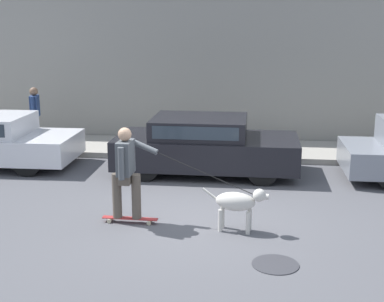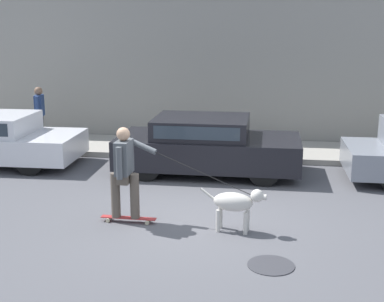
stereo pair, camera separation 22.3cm
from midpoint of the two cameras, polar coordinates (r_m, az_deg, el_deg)
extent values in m
plane|color=#545459|center=(9.34, -1.36, -7.15)|extent=(36.00, 36.00, 0.00)
cube|color=gray|center=(14.90, 2.09, 8.60)|extent=(32.00, 0.30, 4.03)
cube|color=#A39E93|center=(14.01, 1.59, 0.22)|extent=(30.00, 2.09, 0.14)
cylinder|color=black|center=(13.69, -15.17, 0.55)|extent=(0.66, 0.21, 0.66)
cylinder|color=black|center=(12.31, -17.70, -1.07)|extent=(0.66, 0.21, 0.66)
cylinder|color=black|center=(12.68, 7.05, -0.11)|extent=(0.65, 0.20, 0.65)
cylinder|color=black|center=(11.14, 6.98, -2.04)|extent=(0.65, 0.20, 0.65)
cylinder|color=black|center=(12.93, -4.08, 0.22)|extent=(0.65, 0.20, 0.65)
cylinder|color=black|center=(11.42, -5.65, -1.62)|extent=(0.65, 0.20, 0.65)
cube|color=black|center=(11.93, 1.04, 0.05)|extent=(4.03, 1.85, 0.64)
cube|color=black|center=(11.83, 0.28, 2.60)|extent=(2.06, 1.66, 0.43)
cube|color=#28333D|center=(11.02, -0.25, 1.90)|extent=(1.81, 0.02, 0.28)
cylinder|color=black|center=(12.92, 18.51, -0.53)|extent=(0.63, 0.21, 0.63)
cylinder|color=beige|center=(8.79, 5.43, -7.28)|extent=(0.07, 0.07, 0.37)
cylinder|color=beige|center=(8.63, 5.24, -7.67)|extent=(0.07, 0.07, 0.37)
cylinder|color=beige|center=(8.87, 2.54, -7.04)|extent=(0.07, 0.07, 0.37)
cylinder|color=beige|center=(8.71, 2.29, -7.42)|extent=(0.07, 0.07, 0.37)
ellipsoid|color=beige|center=(8.64, 3.90, -5.40)|extent=(0.68, 0.39, 0.31)
sphere|color=beige|center=(8.54, 6.46, -4.71)|extent=(0.21, 0.21, 0.21)
cylinder|color=beige|center=(8.53, 7.07, -4.86)|extent=(0.13, 0.11, 0.09)
cylinder|color=beige|center=(8.70, 1.17, -4.60)|extent=(0.26, 0.08, 0.20)
cylinder|color=beige|center=(9.18, -5.12, -7.35)|extent=(0.07, 0.03, 0.07)
cylinder|color=beige|center=(9.04, -5.34, -7.69)|extent=(0.07, 0.03, 0.07)
cylinder|color=beige|center=(9.35, -9.24, -7.07)|extent=(0.07, 0.03, 0.07)
cylinder|color=beige|center=(9.22, -9.52, -7.40)|extent=(0.07, 0.03, 0.07)
cube|color=#A82D2D|center=(9.18, -7.33, -7.13)|extent=(0.95, 0.14, 0.02)
cylinder|color=brown|center=(9.02, -6.67, -4.85)|extent=(0.16, 0.16, 0.77)
cylinder|color=brown|center=(9.11, -8.71, -4.73)|extent=(0.16, 0.16, 0.77)
cube|color=brown|center=(8.97, -7.76, -2.92)|extent=(0.20, 0.35, 0.15)
cube|color=#4C5156|center=(8.87, -7.83, -0.71)|extent=(0.23, 0.45, 0.56)
sphere|color=tan|center=(8.79, -7.91, 1.77)|extent=(0.22, 0.22, 0.22)
cylinder|color=#4C5156|center=(8.63, -8.31, -1.35)|extent=(0.10, 0.10, 0.53)
cylinder|color=#4C5156|center=(8.99, -5.95, 0.51)|extent=(0.54, 0.21, 0.26)
cylinder|color=black|center=(8.68, 0.87, -2.49)|extent=(1.71, 0.38, 0.60)
cylinder|color=#28282D|center=(14.66, -16.74, 2.03)|extent=(0.14, 0.14, 0.76)
cylinder|color=#28282D|center=(14.82, -16.62, 2.16)|extent=(0.14, 0.14, 0.76)
cube|color=navy|center=(14.63, -16.85, 4.61)|extent=(0.27, 0.42, 0.55)
cylinder|color=navy|center=(14.40, -17.04, 4.52)|extent=(0.09, 0.09, 0.53)
cylinder|color=navy|center=(14.86, -16.68, 4.81)|extent=(0.09, 0.09, 0.53)
sphere|color=brown|center=(14.58, -16.96, 6.10)|extent=(0.22, 0.22, 0.22)
cube|color=tan|center=(14.46, -16.93, 2.97)|extent=(0.16, 0.30, 0.27)
cylinder|color=#38383D|center=(7.71, 8.05, -11.89)|extent=(0.66, 0.66, 0.01)
camera|label=1|loc=(0.11, -90.64, -0.15)|focal=50.00mm
camera|label=2|loc=(0.11, 89.36, 0.15)|focal=50.00mm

